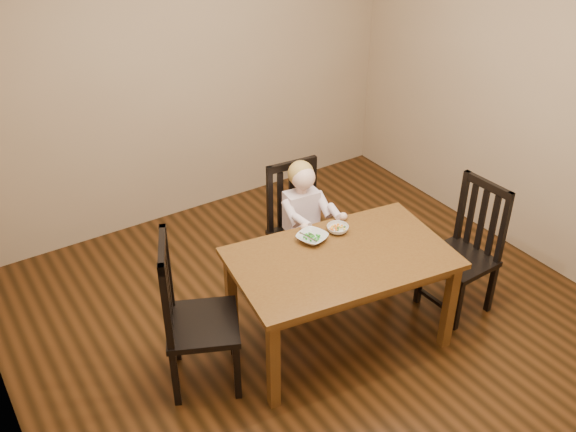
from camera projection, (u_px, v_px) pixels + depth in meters
room at (323, 158)px, 3.86m from camera, size 4.01×4.01×2.71m
dining_table at (341, 266)px, 4.16m from camera, size 1.52×1.04×0.70m
chair_child at (299, 229)px, 4.82m from camera, size 0.46×0.44×0.98m
chair_left at (193, 318)px, 3.90m from camera, size 0.59×0.60×1.06m
chair_right at (465, 251)px, 4.56m from camera, size 0.43×0.45×1.00m
toddler at (303, 215)px, 4.71m from camera, size 0.37×0.44×0.56m
bowl_peas at (312, 238)px, 4.25m from camera, size 0.25×0.25×0.05m
bowl_veg at (338, 229)px, 4.34m from camera, size 0.17×0.17×0.05m
fork at (308, 238)px, 4.21m from camera, size 0.09×0.12×0.05m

